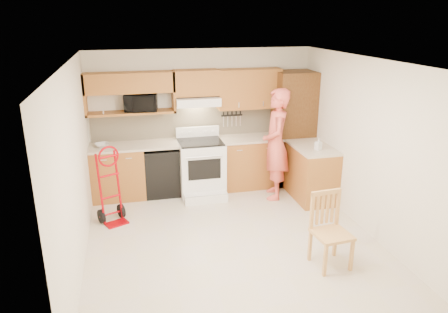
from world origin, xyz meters
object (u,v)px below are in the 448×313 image
object	(u,v)px
person	(276,144)
range	(202,164)
hand_truck	(111,189)
microwave	(141,102)
dining_chair	(332,232)

from	to	relation	value
person	range	bearing A→B (deg)	-93.83
hand_truck	person	bearing A→B (deg)	-16.47
microwave	person	xyz separation A→B (m)	(2.18, -0.74, -0.68)
microwave	dining_chair	xyz separation A→B (m)	(2.14, -2.97, -1.16)
range	dining_chair	xyz separation A→B (m)	(1.17, -2.63, -0.09)
person	hand_truck	distance (m)	2.80
range	person	size ratio (longest dim) A/B	0.60
hand_truck	dining_chair	xyz separation A→B (m)	(2.70, -1.86, -0.07)
person	dining_chair	size ratio (longest dim) A/B	1.99
microwave	range	xyz separation A→B (m)	(0.97, -0.35, -1.07)
microwave	dining_chair	size ratio (longest dim) A/B	0.56
range	hand_truck	xyz separation A→B (m)	(-1.52, -0.77, -0.02)
range	hand_truck	world-z (taller)	range
range	microwave	bearing A→B (deg)	160.28
microwave	range	bearing A→B (deg)	-11.88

